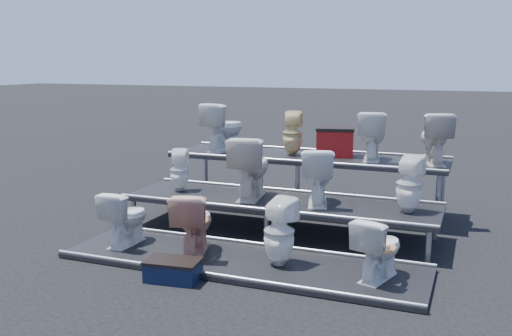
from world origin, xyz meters
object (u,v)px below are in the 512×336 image
(toilet_7, at_px, (409,184))
(toilet_9, at_px, (293,133))
(toilet_2, at_px, (279,232))
(toilet_5, at_px, (251,167))
(toilet_10, at_px, (372,136))
(toilet_11, at_px, (435,138))
(toilet_3, at_px, (378,248))
(toilet_0, at_px, (126,217))
(toilet_6, at_px, (317,176))
(toilet_4, at_px, (180,170))
(toilet_1, at_px, (193,222))
(red_crate, at_px, (335,143))
(step_stool, at_px, (173,271))
(toilet_8, at_px, (224,127))

(toilet_7, bearing_deg, toilet_9, -22.90)
(toilet_2, distance_m, toilet_5, 1.63)
(toilet_5, bearing_deg, toilet_10, -144.97)
(toilet_7, relative_size, toilet_11, 0.96)
(toilet_3, height_order, toilet_5, toilet_5)
(toilet_2, bearing_deg, toilet_11, -106.24)
(toilet_0, distance_m, toilet_2, 2.01)
(toilet_3, bearing_deg, toilet_6, -35.25)
(toilet_0, height_order, toilet_4, toilet_4)
(toilet_0, relative_size, toilet_1, 0.91)
(toilet_0, distance_m, toilet_4, 1.35)
(toilet_0, xyz_separation_m, toilet_9, (1.31, 2.60, 0.80))
(toilet_0, height_order, toilet_1, toilet_1)
(toilet_3, xyz_separation_m, red_crate, (-1.15, 2.76, 0.66))
(step_stool, bearing_deg, toilet_5, 81.31)
(toilet_3, relative_size, toilet_5, 0.78)
(toilet_3, distance_m, red_crate, 3.06)
(toilet_3, bearing_deg, toilet_11, -80.32)
(toilet_3, xyz_separation_m, toilet_6, (-1.02, 1.30, 0.44))
(toilet_9, bearing_deg, red_crate, -178.21)
(toilet_3, relative_size, step_stool, 1.20)
(toilet_9, bearing_deg, toilet_6, 108.27)
(toilet_10, bearing_deg, toilet_0, 37.84)
(toilet_1, height_order, toilet_8, toilet_8)
(toilet_6, bearing_deg, toilet_5, -14.98)
(toilet_2, xyz_separation_m, toilet_5, (-0.87, 1.30, 0.45))
(toilet_8, bearing_deg, toilet_11, -166.67)
(toilet_7, distance_m, toilet_10, 1.53)
(toilet_3, bearing_deg, toilet_9, -38.95)
(toilet_4, bearing_deg, toilet_10, -174.10)
(toilet_11, bearing_deg, step_stool, 39.27)
(toilet_0, distance_m, toilet_1, 0.94)
(toilet_7, bearing_deg, toilet_1, 40.72)
(toilet_1, height_order, toilet_10, toilet_10)
(toilet_1, xyz_separation_m, toilet_2, (1.06, 0.00, 0.01))
(toilet_8, height_order, toilet_10, toilet_8)
(step_stool, bearing_deg, toilet_9, 79.17)
(toilet_2, bearing_deg, toilet_8, -42.35)
(toilet_6, bearing_deg, toilet_10, -124.31)
(toilet_1, height_order, toilet_6, toilet_6)
(toilet_2, xyz_separation_m, toilet_9, (-0.70, 2.60, 0.76))
(toilet_8, bearing_deg, step_stool, 118.71)
(toilet_1, relative_size, toilet_2, 0.99)
(toilet_1, xyz_separation_m, toilet_8, (-0.79, 2.60, 0.81))
(toilet_4, height_order, step_stool, toilet_4)
(toilet_4, bearing_deg, toilet_0, 66.37)
(toilet_0, relative_size, toilet_9, 1.01)
(toilet_10, distance_m, step_stool, 3.79)
(toilet_4, xyz_separation_m, step_stool, (1.02, -2.01, -0.66))
(toilet_5, height_order, toilet_8, toilet_8)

